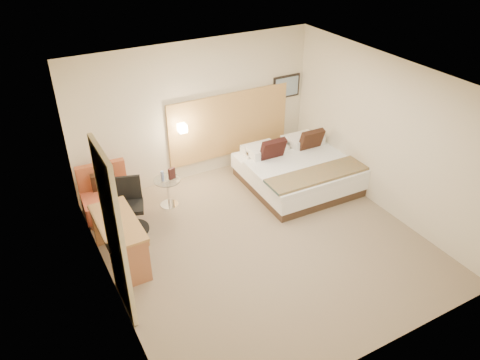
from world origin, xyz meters
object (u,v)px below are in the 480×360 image
lounge_chair (107,196)px  desk_chair (131,210)px  side_table (168,191)px  bed (298,170)px  desk (120,230)px

lounge_chair → desk_chair: (0.23, -0.66, 0.04)m
lounge_chair → side_table: 1.07m
lounge_chair → bed: bearing=-13.3°
bed → desk_chair: bed is taller
lounge_chair → side_table: size_ratio=1.49×
bed → desk: size_ratio=1.64×
bed → lounge_chair: bed is taller
bed → lounge_chair: (-3.49, 0.82, 0.04)m
bed → desk_chair: (-3.26, 0.16, 0.07)m
desk_chair → lounge_chair: bearing=109.5°
lounge_chair → desk: size_ratio=0.72×
desk_chair → side_table: bearing=25.2°
bed → desk: bed is taller
desk → desk_chair: desk_chair is taller
bed → side_table: 2.52m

